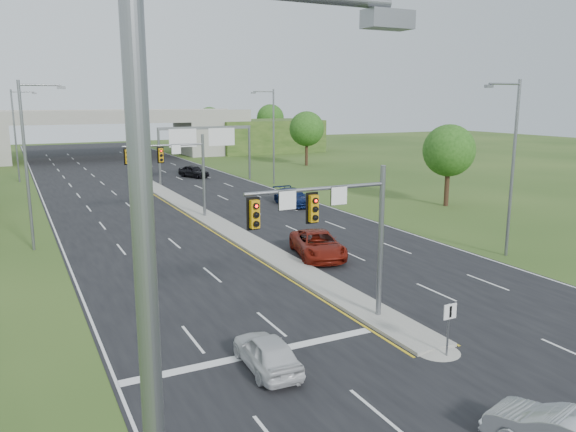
% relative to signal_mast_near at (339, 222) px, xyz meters
% --- Properties ---
extents(ground, '(240.00, 240.00, 0.00)m').
position_rel_signal_mast_near_xyz_m(ground, '(2.26, 0.07, -4.73)').
color(ground, '#2A4518').
rests_on(ground, ground).
extents(road, '(24.00, 160.00, 0.02)m').
position_rel_signal_mast_near_xyz_m(road, '(2.26, 35.07, -4.72)').
color(road, black).
rests_on(road, ground).
extents(median, '(2.00, 54.00, 0.16)m').
position_rel_signal_mast_near_xyz_m(median, '(2.26, 23.07, -4.63)').
color(median, gray).
rests_on(median, road).
extents(median_nose, '(2.00, 2.00, 0.16)m').
position_rel_signal_mast_near_xyz_m(median_nose, '(2.26, -3.93, -4.63)').
color(median_nose, gray).
rests_on(median_nose, road).
extents(lane_markings, '(23.72, 160.00, 0.01)m').
position_rel_signal_mast_near_xyz_m(lane_markings, '(1.66, 28.99, -4.70)').
color(lane_markings, gold).
rests_on(lane_markings, road).
extents(signal_mast_near, '(6.62, 0.60, 7.00)m').
position_rel_signal_mast_near_xyz_m(signal_mast_near, '(0.00, 0.00, 0.00)').
color(signal_mast_near, slate).
rests_on(signal_mast_near, ground).
extents(signal_mast_far, '(6.62, 0.60, 7.00)m').
position_rel_signal_mast_near_xyz_m(signal_mast_far, '(0.00, 25.00, 0.00)').
color(signal_mast_far, slate).
rests_on(signal_mast_far, ground).
extents(keep_right_sign, '(0.60, 0.13, 2.20)m').
position_rel_signal_mast_near_xyz_m(keep_right_sign, '(2.26, -4.45, -3.21)').
color(keep_right_sign, slate).
rests_on(keep_right_sign, ground).
extents(sign_gantry, '(11.58, 0.44, 6.67)m').
position_rel_signal_mast_near_xyz_m(sign_gantry, '(8.95, 44.99, 0.51)').
color(sign_gantry, slate).
rests_on(sign_gantry, ground).
extents(overpass, '(80.00, 14.00, 8.10)m').
position_rel_signal_mast_near_xyz_m(overpass, '(2.26, 80.07, -1.17)').
color(overpass, gray).
rests_on(overpass, ground).
extents(lightpole_l_mid, '(2.85, 0.25, 11.00)m').
position_rel_signal_mast_near_xyz_m(lightpole_l_mid, '(-11.03, 20.07, 1.38)').
color(lightpole_l_mid, slate).
rests_on(lightpole_l_mid, ground).
extents(lightpole_l_far, '(2.85, 0.25, 11.00)m').
position_rel_signal_mast_near_xyz_m(lightpole_l_far, '(-11.03, 55.07, 1.38)').
color(lightpole_l_far, slate).
rests_on(lightpole_l_far, ground).
extents(lightpole_r_near, '(2.85, 0.25, 11.00)m').
position_rel_signal_mast_near_xyz_m(lightpole_r_near, '(15.56, 5.07, 1.38)').
color(lightpole_r_near, slate).
rests_on(lightpole_r_near, ground).
extents(lightpole_r_far, '(2.85, 0.25, 11.00)m').
position_rel_signal_mast_near_xyz_m(lightpole_r_far, '(15.56, 40.07, 1.38)').
color(lightpole_r_far, slate).
rests_on(lightpole_r_far, ground).
extents(tree_r_near, '(4.80, 4.80, 7.60)m').
position_rel_signal_mast_near_xyz_m(tree_r_near, '(24.26, 20.07, 0.45)').
color(tree_r_near, '#382316').
rests_on(tree_r_near, ground).
extents(tree_r_mid, '(5.20, 5.20, 8.12)m').
position_rel_signal_mast_near_xyz_m(tree_r_mid, '(28.26, 55.07, 0.78)').
color(tree_r_mid, '#382316').
rests_on(tree_r_mid, ground).
extents(tree_back_c, '(5.60, 5.60, 8.32)m').
position_rel_signal_mast_near_xyz_m(tree_back_c, '(26.26, 94.07, 0.78)').
color(tree_back_c, '#382316').
rests_on(tree_back_c, ground).
extents(tree_back_d, '(6.00, 6.00, 8.85)m').
position_rel_signal_mast_near_xyz_m(tree_back_d, '(40.26, 94.07, 1.11)').
color(tree_back_d, '#382316').
rests_on(tree_back_d, ground).
extents(car_white, '(1.76, 4.00, 1.34)m').
position_rel_signal_mast_near_xyz_m(car_white, '(-4.35, -2.20, -4.03)').
color(car_white, silver).
rests_on(car_white, road).
extents(car_far_a, '(4.08, 6.29, 1.61)m').
position_rel_signal_mast_near_xyz_m(car_far_a, '(4.79, 10.14, -3.90)').
color(car_far_a, maroon).
rests_on(car_far_a, road).
extents(car_far_b, '(2.29, 5.38, 1.55)m').
position_rel_signal_mast_near_xyz_m(car_far_b, '(11.49, 26.72, -3.93)').
color(car_far_b, '#0B1842').
rests_on(car_far_b, road).
extents(car_far_c, '(3.46, 4.87, 1.54)m').
position_rel_signal_mast_near_xyz_m(car_far_c, '(8.93, 49.76, -3.94)').
color(car_far_c, black).
rests_on(car_far_c, road).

